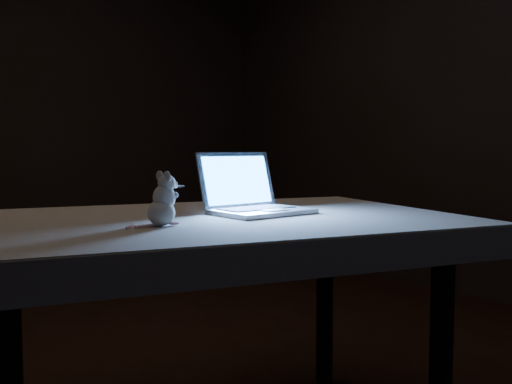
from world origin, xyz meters
TOP-DOWN VIEW (x-y plane):
  - right_wall at (2.25, 0.00)m, footprint 0.04×5.00m
  - table at (-0.01, -0.58)m, footprint 1.49×1.14m
  - tablecloth at (-0.10, -0.60)m, footprint 1.42×0.95m
  - laptop at (0.15, -0.61)m, footprint 0.30×0.27m
  - plush_mouse at (-0.23, -0.67)m, footprint 0.12×0.12m

SIDE VIEW (x-z plane):
  - table at x=-0.01m, z-range 0.00..0.71m
  - tablecloth at x=-0.10m, z-range 0.63..0.72m
  - plush_mouse at x=-0.23m, z-range 0.72..0.86m
  - laptop at x=0.15m, z-range 0.72..0.91m
  - right_wall at x=2.25m, z-range 0.00..2.60m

